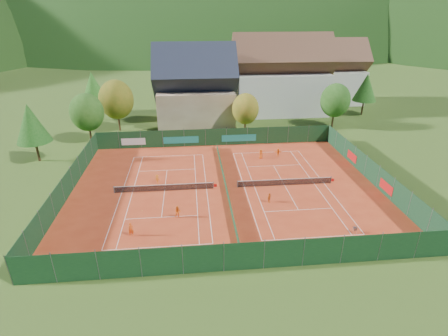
% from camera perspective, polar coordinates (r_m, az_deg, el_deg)
% --- Properties ---
extents(ground, '(600.00, 600.00, 0.00)m').
position_cam_1_polar(ground, '(46.34, 0.25, -3.30)').
color(ground, '#314F18').
rests_on(ground, ground).
extents(clay_pad, '(40.00, 32.00, 0.01)m').
position_cam_1_polar(clay_pad, '(46.33, 0.25, -3.27)').
color(clay_pad, '#B03519').
rests_on(clay_pad, ground).
extents(court_markings_left, '(11.03, 23.83, 0.00)m').
position_cam_1_polar(court_markings_left, '(46.28, -9.67, -3.67)').
color(court_markings_left, white).
rests_on(court_markings_left, ground).
extents(court_markings_right, '(11.03, 23.83, 0.00)m').
position_cam_1_polar(court_markings_right, '(47.74, 9.85, -2.77)').
color(court_markings_right, white).
rests_on(court_markings_right, ground).
extents(tennis_net_left, '(13.30, 0.10, 1.02)m').
position_cam_1_polar(tennis_net_left, '(46.04, -9.52, -3.12)').
color(tennis_net_left, '#59595B').
rests_on(tennis_net_left, ground).
extents(tennis_net_right, '(13.30, 0.10, 1.02)m').
position_cam_1_polar(tennis_net_right, '(47.55, 10.08, -2.23)').
color(tennis_net_right, '#59595B').
rests_on(tennis_net_right, ground).
extents(court_divider, '(0.03, 28.80, 1.00)m').
position_cam_1_polar(court_divider, '(46.10, 0.25, -2.72)').
color(court_divider, '#14371D').
rests_on(court_divider, ground).
extents(fence_north, '(40.00, 0.10, 3.00)m').
position_cam_1_polar(fence_north, '(60.34, -1.76, 5.03)').
color(fence_north, '#153A1C').
rests_on(fence_north, ground).
extents(fence_south, '(40.00, 0.04, 3.00)m').
position_cam_1_polar(fence_south, '(32.19, 3.29, -14.21)').
color(fence_south, '#14391B').
rests_on(fence_south, ground).
extents(fence_west, '(0.04, 32.00, 3.00)m').
position_cam_1_polar(fence_west, '(48.10, -24.21, -2.51)').
color(fence_west, '#153B1E').
rests_on(fence_west, ground).
extents(fence_east, '(0.09, 32.00, 3.00)m').
position_cam_1_polar(fence_east, '(51.57, 22.93, -0.50)').
color(fence_east, '#12321C').
rests_on(fence_east, ground).
extents(chalet, '(16.20, 12.00, 16.00)m').
position_cam_1_polar(chalet, '(72.33, -4.69, 12.51)').
color(chalet, beige).
rests_on(chalet, ground).
extents(hotel_block_a, '(21.60, 11.00, 17.25)m').
position_cam_1_polar(hotel_block_a, '(80.65, 9.22, 14.08)').
color(hotel_block_a, silver).
rests_on(hotel_block_a, ground).
extents(hotel_block_b, '(17.28, 10.00, 15.50)m').
position_cam_1_polar(hotel_block_b, '(92.64, 16.62, 14.26)').
color(hotel_block_b, silver).
rests_on(hotel_block_b, ground).
extents(tree_west_front, '(5.72, 5.72, 8.69)m').
position_cam_1_polar(tree_west_front, '(65.33, -21.50, 8.47)').
color(tree_west_front, '#482D19').
rests_on(tree_west_front, ground).
extents(tree_west_mid, '(6.44, 6.44, 9.78)m').
position_cam_1_polar(tree_west_mid, '(69.90, -17.18, 10.62)').
color(tree_west_mid, '#4A2E1A').
rests_on(tree_west_mid, ground).
extents(tree_west_back, '(5.60, 5.60, 10.00)m').
position_cam_1_polar(tree_west_back, '(78.73, -20.59, 12.14)').
color(tree_west_back, '#462E19').
rests_on(tree_west_back, ground).
extents(tree_center, '(5.01, 5.01, 7.60)m').
position_cam_1_polar(tree_center, '(65.80, 3.52, 9.62)').
color(tree_center, '#453118').
rests_on(tree_center, ground).
extents(tree_east_front, '(5.72, 5.72, 8.69)m').
position_cam_1_polar(tree_east_front, '(72.49, 17.72, 10.47)').
color(tree_east_front, '#4C351B').
rests_on(tree_east_front, ground).
extents(tree_east_mid, '(5.04, 5.04, 9.00)m').
position_cam_1_polar(tree_east_mid, '(83.66, 22.15, 12.08)').
color(tree_east_mid, '#4A341A').
rests_on(tree_east_mid, ground).
extents(tree_west_side, '(5.04, 5.04, 9.00)m').
position_cam_1_polar(tree_west_side, '(59.90, -29.00, 6.40)').
color(tree_west_side, '#462C19').
rests_on(tree_west_side, ground).
extents(tree_east_back, '(7.15, 7.15, 10.86)m').
position_cam_1_polar(tree_east_back, '(87.51, 15.08, 13.96)').
color(tree_east_back, '#4A2C1A').
rests_on(tree_east_back, ground).
extents(mountain_backdrop, '(820.00, 530.00, 242.00)m').
position_cam_1_polar(mountain_backdrop, '(282.90, 1.12, 12.05)').
color(mountain_backdrop, black).
rests_on(mountain_backdrop, ground).
extents(ball_hopper, '(0.34, 0.34, 0.80)m').
position_cam_1_polar(ball_hopper, '(39.77, 20.61, -9.24)').
color(ball_hopper, slate).
rests_on(ball_hopper, ground).
extents(loose_ball_0, '(0.07, 0.07, 0.07)m').
position_cam_1_polar(loose_ball_0, '(42.45, -13.26, -6.76)').
color(loose_ball_0, '#CCD833').
rests_on(loose_ball_0, ground).
extents(loose_ball_1, '(0.07, 0.07, 0.07)m').
position_cam_1_polar(loose_ball_1, '(36.30, 6.51, -12.15)').
color(loose_ball_1, '#CCD833').
rests_on(loose_ball_1, ground).
extents(loose_ball_2, '(0.07, 0.07, 0.07)m').
position_cam_1_polar(loose_ball_2, '(50.20, 2.99, -0.96)').
color(loose_ball_2, '#CCD833').
rests_on(loose_ball_2, ground).
extents(loose_ball_3, '(0.07, 0.07, 0.07)m').
position_cam_1_polar(loose_ball_3, '(53.60, -3.48, 0.75)').
color(loose_ball_3, '#CCD833').
rests_on(loose_ball_3, ground).
extents(player_left_near, '(0.66, 0.52, 1.59)m').
position_cam_1_polar(player_left_near, '(37.98, -14.94, -9.67)').
color(player_left_near, '#DE4D13').
rests_on(player_left_near, ground).
extents(player_left_mid, '(0.83, 0.69, 1.53)m').
position_cam_1_polar(player_left_mid, '(40.01, -7.54, -7.12)').
color(player_left_mid, orange).
rests_on(player_left_mid, ground).
extents(player_left_far, '(0.90, 0.67, 1.24)m').
position_cam_1_polar(player_left_far, '(48.19, -10.83, -1.76)').
color(player_left_far, orange).
rests_on(player_left_far, ground).
extents(player_right_near, '(0.70, 0.78, 1.28)m').
position_cam_1_polar(player_right_near, '(43.07, 7.40, -4.84)').
color(player_right_near, '#CC5312').
rests_on(player_right_near, ground).
extents(player_right_far_a, '(0.85, 0.68, 1.52)m').
position_cam_1_polar(player_right_far_a, '(55.45, 6.03, 2.30)').
color(player_right_far_a, '#E05713').
rests_on(player_right_far_a, ground).
extents(player_right_far_b, '(1.28, 0.50, 1.34)m').
position_cam_1_polar(player_right_far_b, '(56.60, 8.82, 2.52)').
color(player_right_far_b, orange).
rests_on(player_right_far_b, ground).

